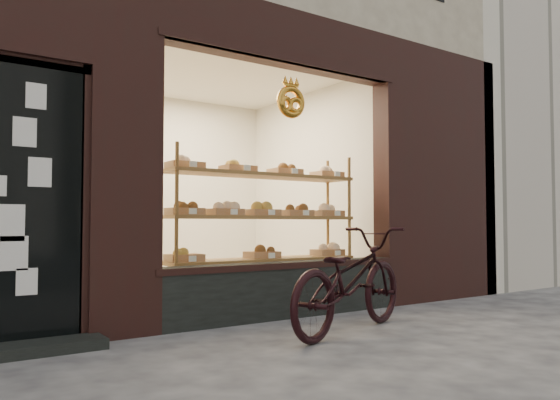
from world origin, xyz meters
TOP-DOWN VIEW (x-y plane):
  - ground at (0.00, 0.00)m, footprint 90.00×90.00m
  - neighbor_right at (9.60, 5.50)m, footprint 12.00×7.00m
  - display_shelf at (0.45, 2.55)m, footprint 2.20×0.45m
  - bicycle at (0.47, 1.18)m, footprint 1.82×1.11m

SIDE VIEW (x-z plane):
  - ground at x=0.00m, z-range 0.00..0.00m
  - bicycle at x=0.47m, z-range 0.00..0.90m
  - display_shelf at x=0.45m, z-range 0.02..1.72m
  - neighbor_right at x=9.60m, z-range 0.00..9.00m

